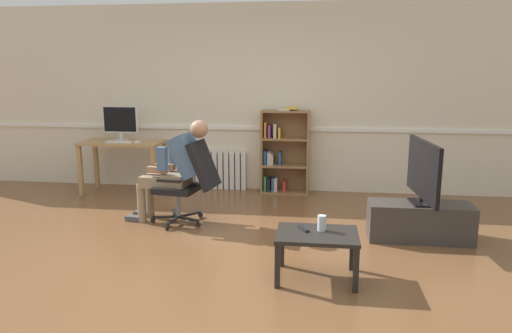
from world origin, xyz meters
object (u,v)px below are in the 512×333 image
Objects in this scene: computer_desk at (123,150)px; computer_mouse at (138,142)px; bookshelf at (282,153)px; office_chair at (189,179)px; coffee_table at (317,239)px; person_seated at (175,168)px; tv_screen at (423,171)px; drinking_glass at (322,223)px; tv_stand at (419,221)px; radiator at (218,170)px; spare_remote at (303,229)px; keyboard at (119,142)px; imac_monitor at (120,121)px.

computer_mouse is at bearing -23.36° from computer_desk.
office_chair is (-0.94, -1.58, -0.06)m from bookshelf.
coffee_table is at bearing -44.35° from computer_mouse.
coffee_table is (1.64, -1.34, -0.30)m from person_seated.
computer_desk is at bearing 64.55° from tv_screen.
coffee_table is at bearing 56.08° from office_chair.
tv_screen reaches higher than drinking_glass.
coffee_table is (-1.06, -1.11, 0.15)m from tv_stand.
radiator reaches higher than spare_remote.
office_chair is at bearing -40.69° from keyboard.
coffee_table is at bearing -43.07° from imac_monitor.
coffee_table is at bearing -41.31° from keyboard.
imac_monitor is 0.61× the size of radiator.
person_seated is 9.04× the size of drinking_glass.
radiator is at bearing 49.32° from tv_screen.
radiator is at bearing 12.92° from imac_monitor.
person_seated is at bearing -125.71° from bookshelf.
keyboard reaches higher than radiator.
computer_mouse reaches higher than radiator.
office_chair is at bearing -44.31° from imac_monitor.
radiator is at bearing 16.54° from computer_desk.
bookshelf reaches higher than tv_stand.
computer_desk is at bearing -129.11° from person_seated.
tv_screen is at bearing -21.75° from imac_monitor.
tv_screen is at bearing 4.44° from tv_stand.
computer_desk reaches higher than coffee_table.
tv_stand is at bearing 93.05° from person_seated.
computer_desk is at bearing -172.68° from bookshelf.
radiator is (1.31, 0.39, -0.35)m from computer_desk.
spare_remote is (2.74, -2.61, -0.63)m from imac_monitor.
tv_screen is (3.60, -1.37, -0.03)m from computer_mouse.
bookshelf is at bearing 11.64° from computer_mouse.
spare_remote is at bearing 57.94° from person_seated.
computer_desk is 0.19m from keyboard.
coffee_table is at bearing -133.83° from tv_stand.
bookshelf reaches higher than person_seated.
person_seated is at bearing -51.86° from computer_mouse.
imac_monitor is 1.85m from person_seated.
computer_mouse is 0.08× the size of person_seated.
person_seated is 1.76× the size of coffee_table.
person_seated is 2.72m from tv_screen.
spare_remote is at bearing -41.81° from keyboard.
spare_remote is at bearing -138.44° from tv_stand.
radiator is 3.34m from coffee_table.
keyboard is 0.36× the size of tv_screen.
computer_desk is 11.68× the size of computer_mouse.
computer_desk reaches higher than drinking_glass.
drinking_glass is at bearing -134.55° from tv_stand.
radiator is 1.25× the size of coffee_table.
bookshelf is (2.29, 0.29, -0.05)m from computer_desk.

